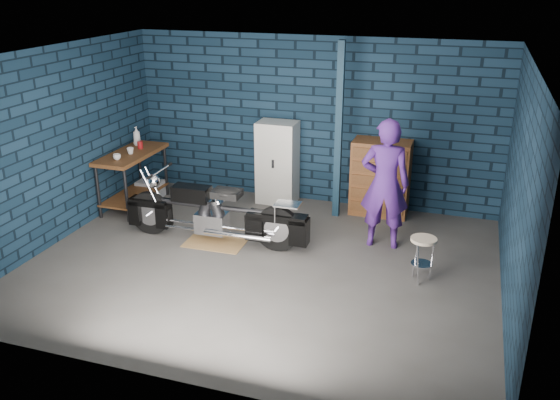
{
  "coord_description": "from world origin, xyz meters",
  "views": [
    {
      "loc": [
        2.4,
        -6.56,
        3.63
      ],
      "look_at": [
        0.16,
        0.3,
        0.82
      ],
      "focal_mm": 38.0,
      "sensor_mm": 36.0,
      "label": 1
    }
  ],
  "objects_px": {
    "motorcycle": "(215,209)",
    "locker": "(277,163)",
    "tool_chest": "(380,178)",
    "shop_stool": "(422,260)",
    "workbench": "(134,179)",
    "storage_bin": "(151,189)",
    "person": "(385,184)"
  },
  "relations": [
    {
      "from": "motorcycle",
      "to": "shop_stool",
      "type": "bearing_deg",
      "value": -6.12
    },
    {
      "from": "workbench",
      "to": "motorcycle",
      "type": "bearing_deg",
      "value": -25.42
    },
    {
      "from": "locker",
      "to": "tool_chest",
      "type": "xyz_separation_m",
      "value": [
        1.7,
        0.0,
        -0.09
      ]
    },
    {
      "from": "tool_chest",
      "to": "shop_stool",
      "type": "relative_size",
      "value": 2.04
    },
    {
      "from": "person",
      "to": "tool_chest",
      "type": "xyz_separation_m",
      "value": [
        -0.23,
        1.15,
        -0.32
      ]
    },
    {
      "from": "motorcycle",
      "to": "locker",
      "type": "xyz_separation_m",
      "value": [
        0.33,
        1.78,
        0.17
      ]
    },
    {
      "from": "tool_chest",
      "to": "shop_stool",
      "type": "distance_m",
      "value": 2.23
    },
    {
      "from": "shop_stool",
      "to": "person",
      "type": "bearing_deg",
      "value": 125.56
    },
    {
      "from": "person",
      "to": "shop_stool",
      "type": "bearing_deg",
      "value": 120.35
    },
    {
      "from": "workbench",
      "to": "storage_bin",
      "type": "bearing_deg",
      "value": 87.55
    },
    {
      "from": "shop_stool",
      "to": "workbench",
      "type": "bearing_deg",
      "value": 166.59
    },
    {
      "from": "motorcycle",
      "to": "tool_chest",
      "type": "xyz_separation_m",
      "value": [
        2.02,
        1.78,
        0.09
      ]
    },
    {
      "from": "motorcycle",
      "to": "storage_bin",
      "type": "distance_m",
      "value": 2.28
    },
    {
      "from": "storage_bin",
      "to": "shop_stool",
      "type": "relative_size",
      "value": 0.74
    },
    {
      "from": "workbench",
      "to": "storage_bin",
      "type": "height_order",
      "value": "workbench"
    },
    {
      "from": "workbench",
      "to": "tool_chest",
      "type": "bearing_deg",
      "value": 13.23
    },
    {
      "from": "tool_chest",
      "to": "shop_stool",
      "type": "bearing_deg",
      "value": -67.06
    },
    {
      "from": "motorcycle",
      "to": "person",
      "type": "distance_m",
      "value": 2.37
    },
    {
      "from": "motorcycle",
      "to": "person",
      "type": "xyz_separation_m",
      "value": [
        2.25,
        0.63,
        0.41
      ]
    },
    {
      "from": "tool_chest",
      "to": "locker",
      "type": "bearing_deg",
      "value": 180.0
    },
    {
      "from": "workbench",
      "to": "locker",
      "type": "relative_size",
      "value": 1.03
    },
    {
      "from": "locker",
      "to": "tool_chest",
      "type": "relative_size",
      "value": 1.14
    },
    {
      "from": "motorcycle",
      "to": "tool_chest",
      "type": "distance_m",
      "value": 2.7
    },
    {
      "from": "motorcycle",
      "to": "tool_chest",
      "type": "relative_size",
      "value": 1.93
    },
    {
      "from": "person",
      "to": "storage_bin",
      "type": "bearing_deg",
      "value": -15.09
    },
    {
      "from": "workbench",
      "to": "locker",
      "type": "bearing_deg",
      "value": 22.76
    },
    {
      "from": "workbench",
      "to": "shop_stool",
      "type": "relative_size",
      "value": 2.4
    },
    {
      "from": "workbench",
      "to": "person",
      "type": "height_order",
      "value": "person"
    },
    {
      "from": "workbench",
      "to": "locker",
      "type": "height_order",
      "value": "locker"
    },
    {
      "from": "locker",
      "to": "workbench",
      "type": "bearing_deg",
      "value": -157.24
    },
    {
      "from": "person",
      "to": "tool_chest",
      "type": "height_order",
      "value": "person"
    },
    {
      "from": "tool_chest",
      "to": "workbench",
      "type": "bearing_deg",
      "value": -166.77
    }
  ]
}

